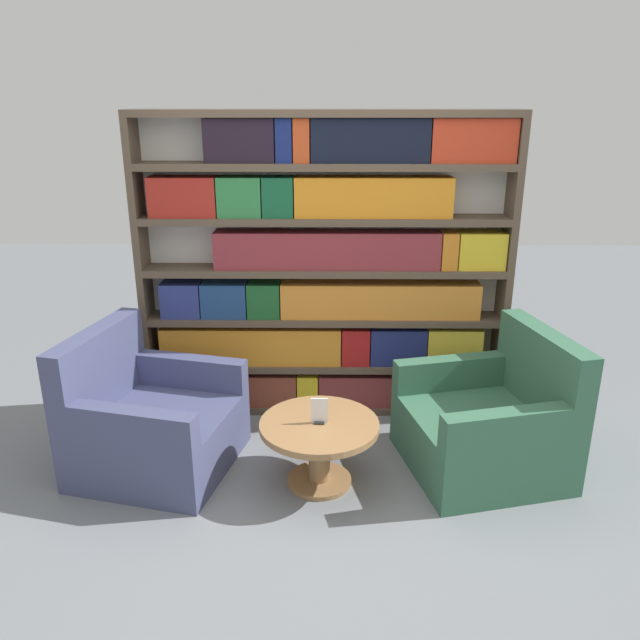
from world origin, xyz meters
name	(u,v)px	position (x,y,z in m)	size (l,w,h in m)	color
ground_plane	(323,508)	(0.00, 0.00, 0.00)	(14.00, 14.00, 0.00)	slate
bookshelf	(327,272)	(0.02, 1.29, 1.08)	(2.65, 0.30, 2.19)	silver
armchair_left	(151,423)	(-1.11, 0.47, 0.29)	(1.09, 1.09, 0.90)	#42476B
armchair_right	(490,425)	(1.06, 0.47, 0.29)	(1.09, 1.09, 0.90)	#336047
coffee_table	(319,440)	(-0.03, 0.26, 0.30)	(0.73, 0.73, 0.42)	olive
table_sign	(319,412)	(-0.03, 0.26, 0.49)	(0.10, 0.06, 0.16)	black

